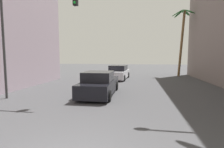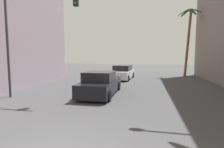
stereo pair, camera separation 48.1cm
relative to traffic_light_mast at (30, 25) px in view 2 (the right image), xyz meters
name	(u,v)px [view 2 (the right image)]	position (x,y,z in m)	size (l,w,h in m)	color
ground_plane	(122,89)	(4.79, 4.02, -4.32)	(92.57, 92.57, 0.00)	#424244
traffic_light_mast	(30,25)	(0.00, 0.00, 0.00)	(5.32, 0.32, 6.13)	#333333
car_lead	(101,84)	(3.71, 1.86, -3.62)	(2.07, 5.02, 1.56)	black
car_far	(123,73)	(3.95, 10.26, -3.58)	(2.25, 4.85, 1.56)	black
palm_tree_far_right	(189,32)	(11.56, 14.22, 1.18)	(2.94, 2.68, 8.43)	brown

